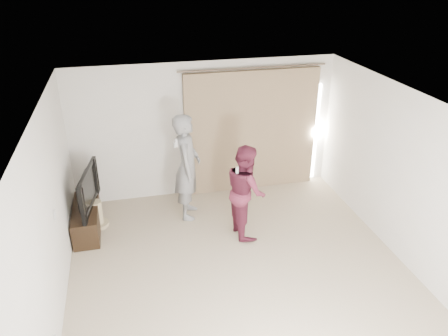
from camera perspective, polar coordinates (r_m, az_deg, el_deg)
The scene contains 10 objects.
floor at distance 6.64m, azimuth 2.47°, elevation -14.08°, with size 5.50×5.50×0.00m, color tan.
wall_back at distance 8.31m, azimuth -2.47°, elevation 5.02°, with size 5.00×0.04×2.60m, color silver.
wall_left at distance 5.80m, azimuth -21.97°, elevation -6.92°, with size 0.04×5.50×2.60m.
ceiling at distance 5.35m, azimuth 3.00°, elevation 7.76°, with size 5.00×5.50×0.01m, color white.
curtain at distance 8.48m, azimuth 3.72°, elevation 4.75°, with size 2.80×0.11×2.46m.
tv_console at distance 7.84m, azimuth -17.48°, elevation -6.37°, with size 0.42×1.20×0.46m, color black.
tv at distance 7.56m, azimuth -18.05°, elevation -2.71°, with size 1.17×0.15×0.68m, color black.
scratching_post at distance 7.94m, azimuth -16.23°, elevation -6.04°, with size 0.36×0.36×0.49m.
person_man at distance 7.62m, azimuth -4.82°, elevation 0.15°, with size 0.61×0.79×1.92m.
person_woman at distance 7.18m, azimuth 2.85°, elevation -2.96°, with size 0.65×0.81×1.60m.
Camera 1 is at (-1.44, -4.87, 4.27)m, focal length 35.00 mm.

